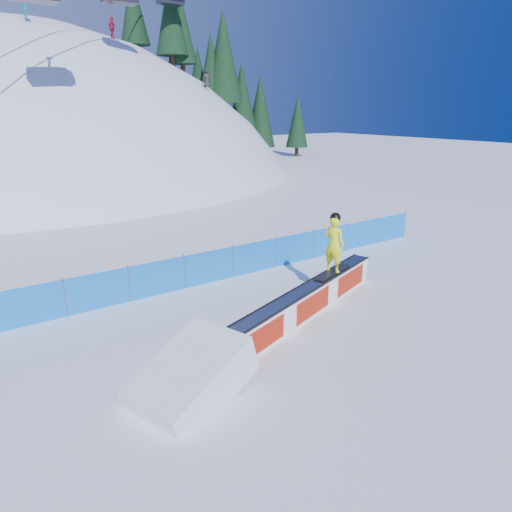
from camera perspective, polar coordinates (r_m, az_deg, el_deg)
ground at (r=13.38m, az=3.80°, el=-9.09°), size 160.00×160.00×0.00m
snow_hill at (r=57.13m, az=-24.13°, el=-8.64°), size 64.00×64.00×64.00m
treeline at (r=59.31m, az=-4.95°, el=21.93°), size 20.23×12.88×19.38m
safety_fence at (r=16.61m, az=-5.85°, el=-1.38°), size 22.05×0.05×1.30m
rail_box at (r=14.00m, az=6.26°, el=-5.77°), size 7.70×3.06×0.95m
snow_ramp at (r=10.75m, az=-8.02°, el=-16.68°), size 3.18×2.53×1.73m
snowboarder at (r=14.88m, az=9.72°, el=1.55°), size 1.93×0.94×2.00m
distant_skiers at (r=41.55m, az=-21.17°, el=24.59°), size 18.14×5.53×6.31m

